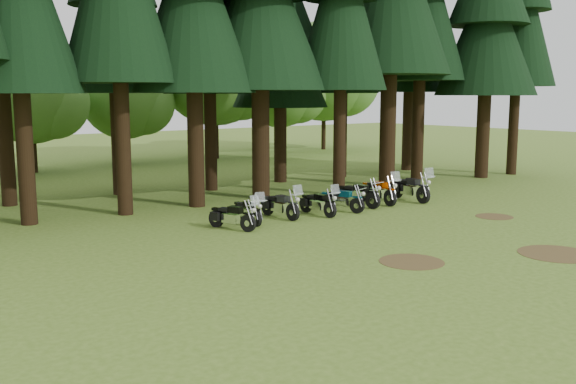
% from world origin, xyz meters
% --- Properties ---
extents(ground, '(120.00, 120.00, 0.00)m').
position_xyz_m(ground, '(0.00, 0.00, 0.00)').
color(ground, '#486B1D').
rests_on(ground, ground).
extents(pine_front_9, '(5.44, 5.44, 15.89)m').
position_xyz_m(pine_front_9, '(13.94, 7.83, 9.51)').
color(pine_front_9, black).
rests_on(pine_front_9, ground).
extents(pine_back_4, '(4.94, 4.94, 13.78)m').
position_xyz_m(pine_back_4, '(4.04, 13.25, 8.25)').
color(pine_back_4, black).
rests_on(pine_back_4, ground).
extents(pine_back_6, '(4.59, 4.59, 16.58)m').
position_xyz_m(pine_back_6, '(13.36, 12.79, 9.93)').
color(pine_back_6, black).
rests_on(pine_back_6, ground).
extents(decid_3, '(6.12, 5.95, 7.65)m').
position_xyz_m(decid_3, '(-4.71, 25.13, 4.51)').
color(decid_3, black).
rests_on(decid_3, ground).
extents(decid_4, '(5.93, 5.76, 7.41)m').
position_xyz_m(decid_4, '(1.58, 26.32, 4.37)').
color(decid_4, black).
rests_on(decid_4, ground).
extents(decid_5, '(8.45, 8.21, 10.56)m').
position_xyz_m(decid_5, '(8.29, 25.71, 6.23)').
color(decid_5, black).
rests_on(decid_5, ground).
extents(decid_6, '(7.06, 6.86, 8.82)m').
position_xyz_m(decid_6, '(14.85, 27.01, 5.20)').
color(decid_6, black).
rests_on(decid_6, ground).
extents(decid_7, '(8.44, 8.20, 10.55)m').
position_xyz_m(decid_7, '(19.46, 26.83, 6.22)').
color(decid_7, black).
rests_on(decid_7, ground).
extents(dirt_patch_0, '(1.80, 1.80, 0.01)m').
position_xyz_m(dirt_patch_0, '(-3.00, -2.00, 0.01)').
color(dirt_patch_0, '#4C3D1E').
rests_on(dirt_patch_0, ground).
extents(dirt_patch_1, '(1.40, 1.40, 0.01)m').
position_xyz_m(dirt_patch_1, '(4.50, 0.50, 0.01)').
color(dirt_patch_1, '#4C3D1E').
rests_on(dirt_patch_1, ground).
extents(dirt_patch_2, '(2.20, 2.20, 0.01)m').
position_xyz_m(dirt_patch_2, '(1.00, -4.00, 0.01)').
color(dirt_patch_2, '#4C3D1E').
rests_on(dirt_patch_2, ground).
extents(motorcycle_0, '(0.86, 2.00, 1.28)m').
position_xyz_m(motorcycle_0, '(-4.57, 4.64, 0.43)').
color(motorcycle_0, black).
rests_on(motorcycle_0, ground).
extents(motorcycle_1, '(0.46, 1.99, 1.25)m').
position_xyz_m(motorcycle_1, '(-3.56, 5.21, 0.42)').
color(motorcycle_1, black).
rests_on(motorcycle_1, ground).
extents(motorcycle_2, '(0.41, 2.16, 1.36)m').
position_xyz_m(motorcycle_2, '(-2.02, 5.30, 0.45)').
color(motorcycle_2, black).
rests_on(motorcycle_2, ground).
extents(motorcycle_3, '(0.38, 2.04, 1.29)m').
position_xyz_m(motorcycle_3, '(-0.54, 4.85, 0.43)').
color(motorcycle_3, black).
rests_on(motorcycle_3, ground).
extents(motorcycle_4, '(0.74, 1.99, 0.83)m').
position_xyz_m(motorcycle_4, '(0.67, 4.88, 0.42)').
color(motorcycle_4, black).
rests_on(motorcycle_4, ground).
extents(motorcycle_5, '(0.44, 2.26, 0.92)m').
position_xyz_m(motorcycle_5, '(1.97, 5.30, 0.47)').
color(motorcycle_5, black).
rests_on(motorcycle_5, ground).
extents(motorcycle_6, '(0.62, 2.36, 1.48)m').
position_xyz_m(motorcycle_6, '(3.20, 5.30, 0.49)').
color(motorcycle_6, black).
rests_on(motorcycle_6, ground).
extents(motorcycle_7, '(0.63, 2.48, 1.56)m').
position_xyz_m(motorcycle_7, '(4.78, 4.94, 0.52)').
color(motorcycle_7, black).
rests_on(motorcycle_7, ground).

